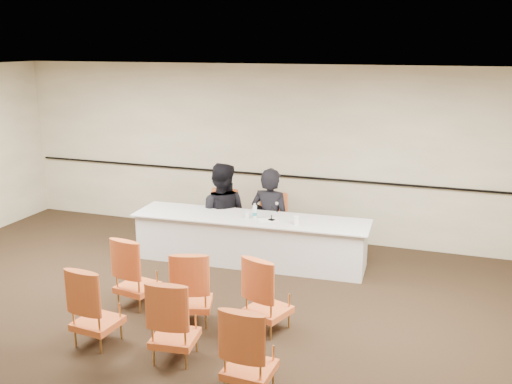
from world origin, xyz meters
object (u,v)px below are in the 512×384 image
panelist_main (270,224)px  panelist_main_chair (270,224)px  drinking_glass (247,215)px  aud_chair_back_left (96,305)px  panelist_second_chair (221,219)px  aud_chair_back_mid (174,319)px  water_bottle (255,211)px  coffee_cup (296,220)px  microphone (272,212)px  aud_chair_front_right (268,293)px  aud_chair_front_mid (192,286)px  panel_table (250,240)px  panelist_second (221,218)px  aud_chair_front_left (137,271)px  aud_chair_back_right (250,349)px

panelist_main → panelist_main_chair: (0.00, 0.00, 0.01)m
drinking_glass → aud_chair_back_left: (-0.77, -2.86, -0.31)m
panelist_second_chair → aud_chair_back_mid: bearing=-78.4°
panelist_main → water_bottle: bearing=89.3°
water_bottle → drinking_glass: 0.13m
panelist_main → coffee_cup: (0.62, -0.69, 0.33)m
water_bottle → drinking_glass: bearing=-154.9°
panelist_main → panelist_main_chair: size_ratio=1.98×
microphone → panelist_main: bearing=125.8°
microphone → aud_chair_front_right: microphone is taller
panelist_main → aud_chair_back_mid: size_ratio=1.98×
panelist_main_chair → aud_chair_front_mid: same height
aud_chair_front_right → aud_chair_back_left: same height
panelist_second_chair → water_bottle: 1.01m
aud_chair_back_mid → panelist_main: bearing=83.6°
panel_table → aud_chair_front_mid: 2.11m
panelist_main → aud_chair_back_left: bearing=81.2°
panelist_main → drinking_glass: panelist_main is taller
coffee_cup → aud_chair_front_right: size_ratio=0.14×
water_bottle → coffee_cup: bearing=-9.6°
water_bottle → aud_chair_back_left: bearing=-106.8°
aud_chair_back_mid → aud_chair_back_left: bearing=171.9°
water_bottle → aud_chair_back_mid: bearing=-87.8°
aud_chair_front_mid → panelist_main_chair: bearing=68.9°
panel_table → coffee_cup: coffee_cup is taller
coffee_cup → aud_chair_back_left: size_ratio=0.14×
panelist_second → drinking_glass: 0.93m
panel_table → panelist_second_chair: size_ratio=3.86×
panel_table → microphone: (0.36, -0.05, 0.50)m
panel_table → panelist_second: (-0.70, 0.52, 0.14)m
panel_table → panelist_main: (0.15, 0.56, 0.10)m
panelist_main_chair → aud_chair_back_left: same height
panelist_main → coffee_cup: bearing=138.5°
drinking_glass → panelist_main_chair: bearing=74.0°
panelist_main → aud_chair_front_mid: 2.67m
panelist_main_chair → water_bottle: bearing=-100.1°
aud_chair_front_mid → aud_chair_front_left: bearing=149.2°
panelist_main → aud_chair_back_right: 3.95m
aud_chair_front_mid → drinking_glass: bearing=72.9°
panel_table → aud_chair_back_left: 3.03m
water_bottle → aud_chair_back_right: 3.44m
panelist_main → aud_chair_back_right: size_ratio=1.98×
panelist_main_chair → aud_chair_front_right: (0.79, -2.55, 0.00)m
water_bottle → coffee_cup: size_ratio=1.75×
microphone → aud_chair_back_mid: size_ratio=0.28×
panelist_main → aud_chair_front_left: 2.67m
aud_chair_front_right → aud_chair_back_left: size_ratio=1.00×
aud_chair_back_left → aud_chair_back_mid: (0.99, -0.02, 0.00)m
panelist_main_chair → panel_table: bearing=-108.1°
drinking_glass → aud_chair_back_mid: size_ratio=0.11×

